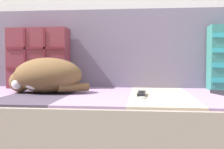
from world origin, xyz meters
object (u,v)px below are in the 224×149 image
object	(u,v)px
throw_pillow_quilted	(39,58)
sleeping_cat	(45,76)
couch	(159,127)
game_remote_near	(142,94)
game_remote_far	(223,93)

from	to	relation	value
throw_pillow_quilted	sleeping_cat	xyz separation A→B (m)	(0.13, -0.25, -0.09)
couch	game_remote_near	distance (m)	0.22
game_remote_far	throw_pillow_quilted	bearing A→B (deg)	166.76
couch	game_remote_near	xyz separation A→B (m)	(-0.09, -0.09, 0.18)
throw_pillow_quilted	game_remote_near	bearing A→B (deg)	-26.74
sleeping_cat	game_remote_far	world-z (taller)	sleeping_cat
sleeping_cat	game_remote_near	world-z (taller)	sleeping_cat
throw_pillow_quilted	game_remote_near	xyz separation A→B (m)	(0.62, -0.31, -0.17)
sleeping_cat	game_remote_near	distance (m)	0.51
couch	game_remote_far	world-z (taller)	game_remote_far
couch	throw_pillow_quilted	world-z (taller)	throw_pillow_quilted
couch	throw_pillow_quilted	xyz separation A→B (m)	(-0.71, 0.23, 0.35)
game_remote_near	game_remote_far	size ratio (longest dim) A/B	0.92
couch	sleeping_cat	world-z (taller)	sleeping_cat
game_remote_near	game_remote_far	bearing A→B (deg)	10.62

